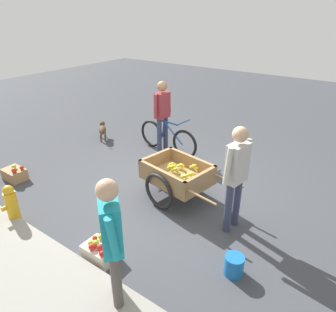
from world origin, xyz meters
TOP-DOWN VIEW (x-y plane):
  - ground_plane at (0.00, 0.00)m, footprint 24.00×24.00m
  - fruit_cart at (-0.36, 0.05)m, footprint 1.76×1.07m
  - vendor_person at (-1.48, 0.25)m, footprint 0.26×0.60m
  - bicycle at (0.90, -1.43)m, footprint 1.66×0.46m
  - cyclist_person at (1.05, -1.44)m, footprint 0.23×0.55m
  - dog at (2.70, -1.10)m, footprint 0.51×0.50m
  - fire_hydrant at (1.33, 2.10)m, footprint 0.25×0.25m
  - plastic_bucket at (-1.90, 1.07)m, footprint 0.25×0.25m
  - apple_crate at (2.60, 1.36)m, footprint 0.44×0.32m
  - mixed_fruit_crate at (-0.34, 1.87)m, footprint 0.44×0.32m
  - bystander_person at (-1.02, 2.25)m, footprint 0.42×0.44m

SIDE VIEW (x-z plane):
  - ground_plane at x=0.00m, z-range 0.00..0.00m
  - apple_crate at x=2.60m, z-range -0.04..0.28m
  - mixed_fruit_crate at x=-0.34m, z-range -0.03..0.28m
  - plastic_bucket at x=-1.90m, z-range 0.00..0.27m
  - dog at x=2.70m, z-range 0.07..0.47m
  - fire_hydrant at x=1.33m, z-range 0.00..0.67m
  - bicycle at x=0.90m, z-range -0.07..0.78m
  - fruit_cart at x=-0.36m, z-range 0.09..0.79m
  - cyclist_person at x=1.05m, z-range 0.16..1.80m
  - bystander_person at x=-1.02m, z-range 0.16..1.80m
  - vendor_person at x=-1.48m, z-range 0.17..1.81m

